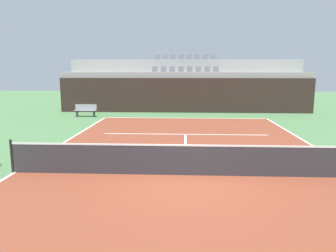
{
  "coord_description": "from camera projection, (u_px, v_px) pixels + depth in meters",
  "views": [
    {
      "loc": [
        -0.09,
        -9.56,
        3.22
      ],
      "look_at": [
        -0.66,
        2.0,
        1.2
      ],
      "focal_mm": 34.42,
      "sensor_mm": 36.0,
      "label": 1
    }
  ],
  "objects": [
    {
      "name": "back_wall",
      "position": [
        185.0,
        95.0,
        24.45
      ],
      "size": [
        19.19,
        0.3,
        2.61
      ],
      "primitive_type": "cube",
      "color": "#33231E",
      "rests_on": "ground_plane"
    },
    {
      "name": "ground_plane",
      "position": [
        186.0,
        175.0,
        9.96
      ],
      "size": [
        80.0,
        80.0,
        0.0
      ],
      "primitive_type": "plane",
      "color": "#477042"
    },
    {
      "name": "court_surface",
      "position": [
        186.0,
        175.0,
        9.96
      ],
      "size": [
        11.0,
        24.0,
        0.01
      ],
      "primitive_type": "cube",
      "color": "brown",
      "rests_on": "ground_plane"
    },
    {
      "name": "seating_row_lower",
      "position": [
        185.0,
        70.0,
        25.55
      ],
      "size": [
        5.3,
        0.44,
        0.44
      ],
      "color": "slate",
      "rests_on": "stands_tier_lower"
    },
    {
      "name": "player_bench",
      "position": [
        86.0,
        109.0,
        22.43
      ],
      "size": [
        1.5,
        0.4,
        0.85
      ],
      "color": "#99999E",
      "rests_on": "ground_plane"
    },
    {
      "name": "baseline_far",
      "position": [
        185.0,
        118.0,
        21.71
      ],
      "size": [
        11.0,
        0.1,
        0.0
      ],
      "primitive_type": "cube",
      "color": "white",
      "rests_on": "court_surface"
    },
    {
      "name": "seating_row_upper",
      "position": [
        185.0,
        58.0,
        27.73
      ],
      "size": [
        5.3,
        0.44,
        0.44
      ],
      "color": "slate",
      "rests_on": "stands_tier_upper"
    },
    {
      "name": "tennis_net",
      "position": [
        186.0,
        160.0,
        9.87
      ],
      "size": [
        11.08,
        0.08,
        1.07
      ],
      "color": "black",
      "rests_on": "court_surface"
    },
    {
      "name": "stands_tier_upper",
      "position": [
        185.0,
        84.0,
        28.01
      ],
      "size": [
        19.19,
        2.4,
        4.09
      ],
      "primitive_type": "cube",
      "color": "#9E9E99",
      "rests_on": "ground_plane"
    },
    {
      "name": "stands_tier_lower",
      "position": [
        185.0,
        91.0,
        25.74
      ],
      "size": [
        19.19,
        2.4,
        3.05
      ],
      "primitive_type": "cube",
      "color": "#9E9E99",
      "rests_on": "ground_plane"
    },
    {
      "name": "service_line_far",
      "position": [
        185.0,
        134.0,
        16.25
      ],
      "size": [
        8.26,
        0.1,
        0.0
      ],
      "primitive_type": "cube",
      "color": "white",
      "rests_on": "court_surface"
    },
    {
      "name": "centre_service_line",
      "position": [
        186.0,
        150.0,
        13.11
      ],
      "size": [
        0.1,
        6.4,
        0.0
      ],
      "primitive_type": "cube",
      "color": "white",
      "rests_on": "court_surface"
    },
    {
      "name": "sideline_left",
      "position": [
        15.0,
        172.0,
        10.22
      ],
      "size": [
        0.1,
        24.0,
        0.0
      ],
      "primitive_type": "cube",
      "color": "white",
      "rests_on": "court_surface"
    }
  ]
}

